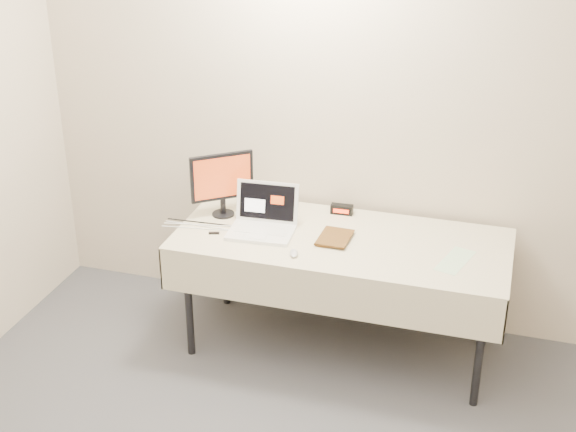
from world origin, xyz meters
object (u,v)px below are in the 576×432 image
(laptop, at_px, (264,220))
(book, at_px, (320,219))
(table, at_px, (341,248))
(monitor, at_px, (222,180))

(laptop, relative_size, book, 1.63)
(table, relative_size, laptop, 4.88)
(table, height_order, book, book)
(table, height_order, laptop, laptop)
(monitor, height_order, book, monitor)
(book, bearing_deg, monitor, 170.89)
(monitor, bearing_deg, book, -48.84)
(table, relative_size, monitor, 4.82)
(table, relative_size, book, 7.98)
(laptop, xyz_separation_m, monitor, (-0.29, 0.12, 0.16))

